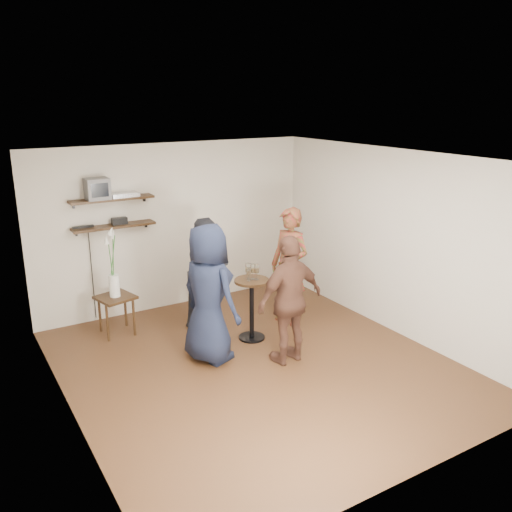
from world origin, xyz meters
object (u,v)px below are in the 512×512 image
(person_dark, at_px, (208,272))
(person_brown, at_px, (290,300))
(person_navy, at_px, (209,294))
(dvd_deck, at_px, (124,195))
(side_table, at_px, (116,302))
(crt_monitor, at_px, (97,189))
(person_plaid, at_px, (289,266))
(drinks_table, at_px, (252,301))
(radio, at_px, (119,221))

(person_dark, xyz_separation_m, person_brown, (0.36, -1.58, 0.02))
(person_navy, height_order, person_brown, person_navy)
(dvd_deck, relative_size, person_navy, 0.22)
(person_brown, bearing_deg, side_table, -55.39)
(crt_monitor, bearing_deg, person_navy, -67.66)
(dvd_deck, distance_m, person_dark, 1.66)
(side_table, distance_m, person_dark, 1.38)
(crt_monitor, height_order, dvd_deck, crt_monitor)
(dvd_deck, xyz_separation_m, side_table, (-0.39, -0.51, -1.43))
(side_table, xyz_separation_m, person_plaid, (2.34, -0.91, 0.40))
(dvd_deck, relative_size, drinks_table, 0.46)
(person_plaid, xyz_separation_m, person_navy, (-1.56, -0.48, 0.03))
(person_plaid, relative_size, person_brown, 1.05)
(crt_monitor, bearing_deg, person_brown, -56.41)
(person_navy, bearing_deg, person_plaid, -90.84)
(dvd_deck, bearing_deg, person_navy, -78.22)
(radio, bearing_deg, person_dark, -41.75)
(person_plaid, relative_size, person_dark, 1.08)
(crt_monitor, relative_size, person_navy, 0.18)
(drinks_table, distance_m, person_navy, 0.88)
(crt_monitor, distance_m, drinks_table, 2.69)
(radio, distance_m, drinks_table, 2.29)
(crt_monitor, bearing_deg, dvd_deck, 0.00)
(person_dark, bearing_deg, side_table, 143.57)
(side_table, bearing_deg, drinks_table, -36.10)
(drinks_table, bearing_deg, dvd_deck, 125.43)
(person_dark, bearing_deg, dvd_deck, 115.10)
(radio, relative_size, side_table, 0.39)
(dvd_deck, xyz_separation_m, person_navy, (0.40, -1.90, -1.00))
(side_table, bearing_deg, person_brown, -49.98)
(drinks_table, bearing_deg, person_dark, 110.18)
(side_table, bearing_deg, person_dark, -16.25)
(dvd_deck, bearing_deg, radio, 180.00)
(radio, bearing_deg, person_plaid, -34.65)
(dvd_deck, height_order, side_table, dvd_deck)
(crt_monitor, bearing_deg, radio, 0.00)
(drinks_table, distance_m, person_brown, 0.86)
(dvd_deck, bearing_deg, crt_monitor, 180.00)
(radio, height_order, person_navy, person_navy)
(crt_monitor, height_order, radio, crt_monitor)
(person_dark, relative_size, person_brown, 0.97)
(person_brown, bearing_deg, drinks_table, -90.00)
(dvd_deck, distance_m, person_navy, 2.18)
(side_table, xyz_separation_m, person_dark, (1.28, -0.37, 0.34))
(crt_monitor, xyz_separation_m, dvd_deck, (0.38, 0.00, -0.12))
(person_dark, bearing_deg, crt_monitor, 125.15)
(person_navy, bearing_deg, person_dark, -43.91)
(person_navy, relative_size, person_brown, 1.08)
(dvd_deck, xyz_separation_m, person_brown, (1.25, -2.46, -1.07))
(crt_monitor, xyz_separation_m, person_brown, (1.63, -2.46, -1.19))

